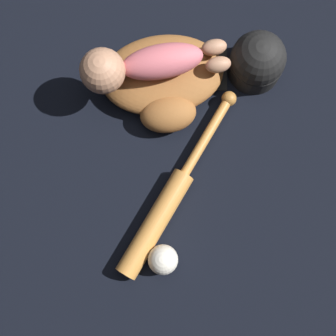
% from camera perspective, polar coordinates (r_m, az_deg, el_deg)
% --- Properties ---
extents(ground_plane, '(6.00, 6.00, 0.00)m').
position_cam_1_polar(ground_plane, '(1.36, 0.13, 10.43)').
color(ground_plane, black).
extents(baseball_glove, '(0.40, 0.35, 0.09)m').
position_cam_1_polar(baseball_glove, '(1.31, -0.60, 10.42)').
color(baseball_glove, '#935B2D').
rests_on(baseball_glove, ground).
extents(baby_figure, '(0.38, 0.23, 0.12)m').
position_cam_1_polar(baby_figure, '(1.23, -3.60, 12.31)').
color(baby_figure, '#D16670').
rests_on(baby_figure, baseball_glove).
extents(baseball_bat, '(0.22, 0.55, 0.06)m').
position_cam_1_polar(baseball_bat, '(1.24, -0.15, -4.37)').
color(baseball_bat, '#C6843D').
rests_on(baseball_bat, ground).
extents(baseball, '(0.08, 0.08, 0.08)m').
position_cam_1_polar(baseball, '(1.22, -0.61, -11.11)').
color(baseball, silver).
rests_on(baseball, ground).
extents(baseball_cap, '(0.23, 0.17, 0.15)m').
position_cam_1_polar(baseball_cap, '(1.34, 10.75, 12.71)').
color(baseball_cap, black).
rests_on(baseball_cap, ground).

